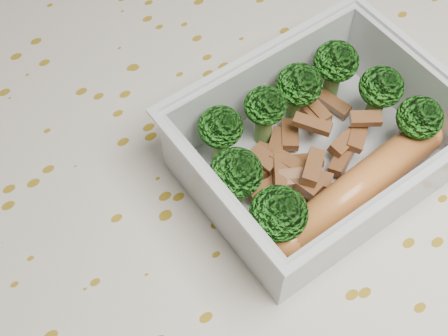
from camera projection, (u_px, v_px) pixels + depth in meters
dining_table at (228, 229)px, 0.53m from camera, size 1.40×0.90×0.75m
tablecloth at (228, 200)px, 0.49m from camera, size 1.46×0.96×0.19m
lunch_container at (318, 151)px, 0.44m from camera, size 0.19×0.15×0.07m
broccoli_florets at (304, 127)px, 0.43m from camera, size 0.16×0.11×0.05m
meat_pile at (304, 154)px, 0.45m from camera, size 0.11×0.08×0.03m
sausage at (360, 187)px, 0.43m from camera, size 0.16×0.04×0.03m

